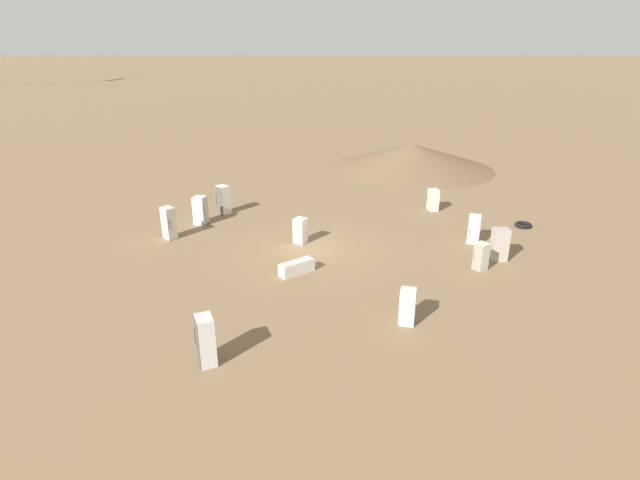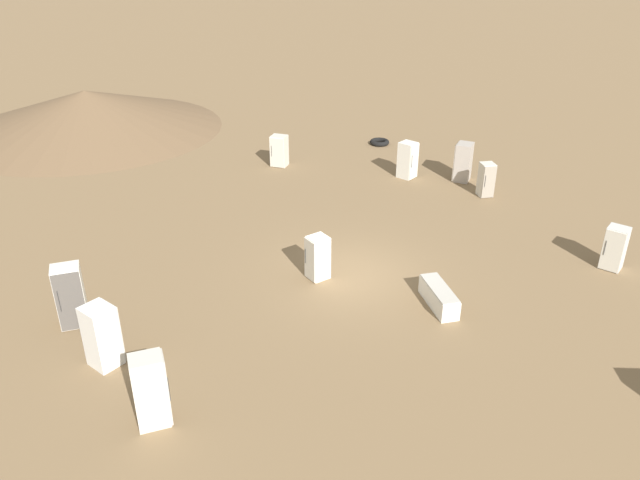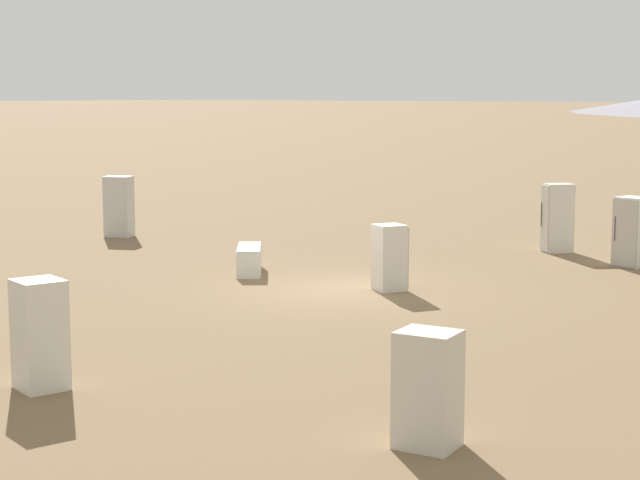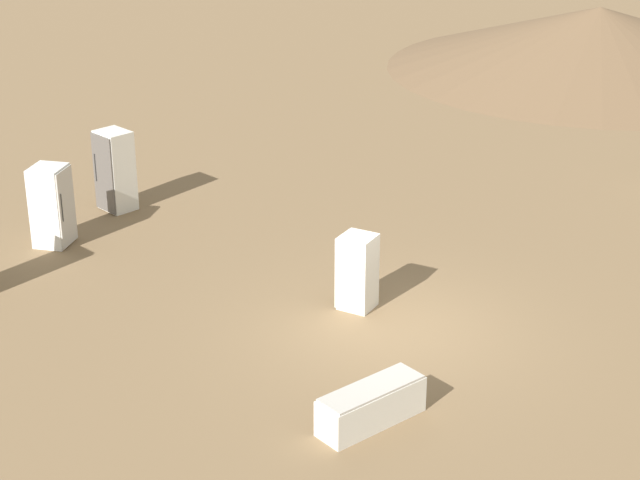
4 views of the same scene
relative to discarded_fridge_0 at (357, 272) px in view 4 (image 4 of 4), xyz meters
The scene contains 6 objects.
ground_plane 1.32m from the discarded_fridge_0, 142.86° to the right, with size 1000.00×1000.00×0.00m, color brown.
dirt_mound 20.23m from the discarded_fridge_0, 25.54° to the right, with size 14.30×14.30×2.16m.
discarded_fridge_0 is the anchor object (origin of this frame).
discarded_fridge_6 7.38m from the discarded_fridge_0, 46.85° to the left, with size 1.00×1.00×1.86m.
discarded_fridge_8 7.01m from the discarded_fridge_0, 64.84° to the left, with size 0.86×0.85×1.73m.
discarded_fridge_9 3.99m from the discarded_fridge_0, behind, with size 1.58×1.75×0.63m.
Camera 4 is at (-17.08, 1.29, 8.99)m, focal length 60.00 mm.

